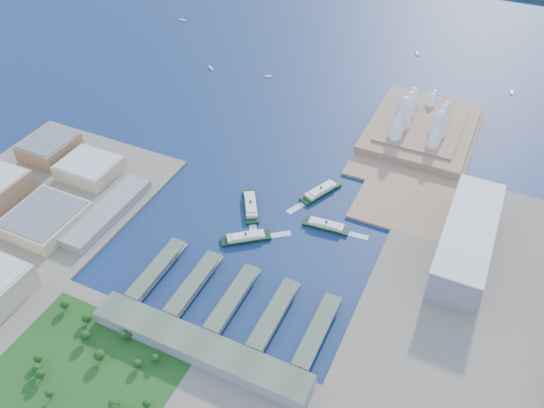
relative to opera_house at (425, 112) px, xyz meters
The scene contains 18 objects.
ground 300.75m from the opera_house, 110.56° to the right, with size 3000.00×3000.00×0.00m, color #10284A.
east_land 357.85m from the opera_house, 67.75° to the right, with size 240.00×500.00×3.00m, color gray.
peninsula 36.56m from the opera_house, 82.87° to the right, with size 135.00×220.00×3.00m, color #9B7454.
opera_house is the anchor object (origin of this frame).
toaster_building 219.62m from the opera_house, 65.77° to the right, with size 45.00×155.00×35.00m, color gray.
west_buildings 498.76m from the opera_house, 135.41° to the right, with size 200.00×280.00×27.00m, color #9E754F, non-canonical shape.
ferry_wharves 367.50m from the opera_house, 104.38° to the right, with size 184.00×90.00×9.30m, color #4D5B44, non-canonical shape.
terminal_building 425.27m from the opera_house, 102.24° to the right, with size 200.00×28.00×12.00m, color gray.
park 498.56m from the opera_house, 109.34° to the right, with size 150.00×110.00×16.00m, color #194714, non-canonical shape.
ferry_a 268.56m from the opera_house, 120.69° to the right, with size 14.21×55.81×10.55m, color black, non-canonical shape.
ferry_b 190.40m from the opera_house, 113.36° to the right, with size 13.96×54.84×10.37m, color black, non-canonical shape.
ferry_c 302.02m from the opera_house, 113.11° to the right, with size 13.26×52.08×9.85m, color black, non-canonical shape.
ferry_d 230.57m from the opera_house, 102.34° to the right, with size 12.75×50.08×9.47m, color black, non-canonical shape.
boat_a 349.54m from the opera_house, behind, with size 3.47×13.90×2.68m, color white, non-canonical shape.
boat_b 258.29m from the opera_house, 167.45° to the left, with size 3.52×10.06×2.72m, color white, non-canonical shape.
boat_c 193.88m from the opera_house, 59.49° to the left, with size 3.68×12.62×2.84m, color white, non-canonical shape.
boat_d 527.39m from the opera_house, 159.14° to the left, with size 3.21×14.65×2.47m, color white, non-canonical shape.
boat_e 243.30m from the opera_house, 104.60° to the left, with size 3.86×12.14×2.98m, color white, non-canonical shape.
Camera 1 is at (179.10, -340.36, 392.61)m, focal length 35.00 mm.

